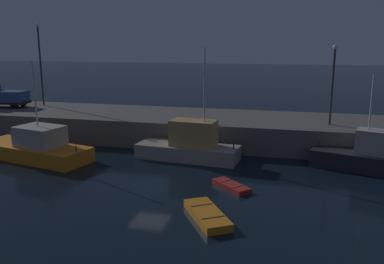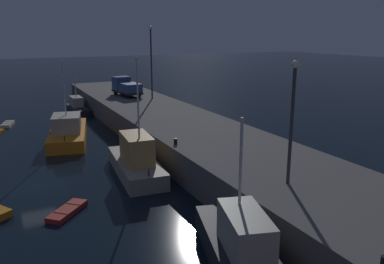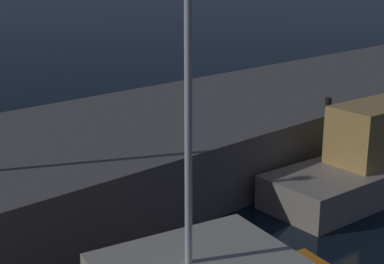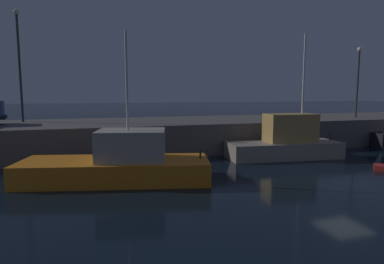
{
  "view_description": "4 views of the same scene",
  "coord_description": "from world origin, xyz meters",
  "px_view_note": "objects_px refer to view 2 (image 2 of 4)",
  "views": [
    {
      "loc": [
        9.22,
        -24.77,
        9.84
      ],
      "look_at": [
        0.07,
        12.06,
        1.3
      ],
      "focal_mm": 37.72,
      "sensor_mm": 36.0,
      "label": 1
    },
    {
      "loc": [
        28.94,
        -1.73,
        11.01
      ],
      "look_at": [
        -3.22,
        14.46,
        1.75
      ],
      "focal_mm": 36.15,
      "sensor_mm": 36.0,
      "label": 2
    },
    {
      "loc": [
        -17.87,
        -2.98,
        8.31
      ],
      "look_at": [
        -1.18,
        14.84,
        1.22
      ],
      "focal_mm": 53.48,
      "sensor_mm": 36.0,
      "label": 3
    },
    {
      "loc": [
        -13.04,
        -13.99,
        4.95
      ],
      "look_at": [
        -5.42,
        11.13,
        1.8
      ],
      "focal_mm": 30.06,
      "sensor_mm": 36.0,
      "label": 4
    }
  ],
  "objects_px": {
    "rowboat_blue_far": "(67,211)",
    "bollard_east": "(176,141)",
    "fishing_trawler_green": "(136,161)",
    "bollard_central": "(384,264)",
    "fishing_boat_white": "(243,255)",
    "fishing_boat_blue": "(68,131)",
    "dockworker": "(138,85)",
    "fishing_trawler_red": "(77,106)",
    "utility_truck": "(126,87)",
    "lamp_post_east": "(292,113)",
    "lamp_post_west": "(151,58)",
    "dinghy_orange_near": "(8,124)"
  },
  "relations": [
    {
      "from": "rowboat_blue_far",
      "to": "bollard_east",
      "type": "distance_m",
      "value": 9.84
    },
    {
      "from": "fishing_trawler_green",
      "to": "bollard_central",
      "type": "bearing_deg",
      "value": 7.87
    },
    {
      "from": "fishing_boat_white",
      "to": "bollard_central",
      "type": "distance_m",
      "value": 5.99
    },
    {
      "from": "fishing_boat_blue",
      "to": "dockworker",
      "type": "bearing_deg",
      "value": 138.1
    },
    {
      "from": "fishing_trawler_red",
      "to": "dockworker",
      "type": "height_order",
      "value": "fishing_trawler_red"
    },
    {
      "from": "utility_truck",
      "to": "bollard_central",
      "type": "bearing_deg",
      "value": -5.16
    },
    {
      "from": "utility_truck",
      "to": "dockworker",
      "type": "bearing_deg",
      "value": 138.11
    },
    {
      "from": "fishing_trawler_red",
      "to": "fishing_boat_blue",
      "type": "bearing_deg",
      "value": -14.01
    },
    {
      "from": "lamp_post_east",
      "to": "bollard_central",
      "type": "xyz_separation_m",
      "value": [
        8.32,
        -2.57,
        -3.87
      ]
    },
    {
      "from": "rowboat_blue_far",
      "to": "fishing_trawler_green",
      "type": "bearing_deg",
      "value": 126.38
    },
    {
      "from": "fishing_boat_white",
      "to": "lamp_post_east",
      "type": "distance_m",
      "value": 8.32
    },
    {
      "from": "utility_truck",
      "to": "lamp_post_west",
      "type": "bearing_deg",
      "value": 31.85
    },
    {
      "from": "fishing_boat_white",
      "to": "utility_truck",
      "type": "relative_size",
      "value": 1.71
    },
    {
      "from": "fishing_trawler_red",
      "to": "dockworker",
      "type": "xyz_separation_m",
      "value": [
        1.42,
        8.82,
        2.7
      ]
    },
    {
      "from": "lamp_post_east",
      "to": "fishing_trawler_green",
      "type": "bearing_deg",
      "value": -155.42
    },
    {
      "from": "fishing_boat_white",
      "to": "dockworker",
      "type": "bearing_deg",
      "value": 167.23
    },
    {
      "from": "fishing_trawler_red",
      "to": "fishing_trawler_green",
      "type": "height_order",
      "value": "fishing_trawler_green"
    },
    {
      "from": "dinghy_orange_near",
      "to": "dockworker",
      "type": "xyz_separation_m",
      "value": [
        -3.62,
        18.18,
        3.26
      ]
    },
    {
      "from": "fishing_boat_blue",
      "to": "rowboat_blue_far",
      "type": "distance_m",
      "value": 17.56
    },
    {
      "from": "fishing_trawler_red",
      "to": "dockworker",
      "type": "relative_size",
      "value": 4.51
    },
    {
      "from": "fishing_boat_blue",
      "to": "utility_truck",
      "type": "height_order",
      "value": "fishing_boat_blue"
    },
    {
      "from": "dinghy_orange_near",
      "to": "utility_truck",
      "type": "distance_m",
      "value": 15.74
    },
    {
      "from": "rowboat_blue_far",
      "to": "utility_truck",
      "type": "distance_m",
      "value": 31.24
    },
    {
      "from": "lamp_post_east",
      "to": "dockworker",
      "type": "xyz_separation_m",
      "value": [
        -38.61,
        4.25,
        -3.27
      ]
    },
    {
      "from": "lamp_post_east",
      "to": "utility_truck",
      "type": "distance_m",
      "value": 35.55
    },
    {
      "from": "rowboat_blue_far",
      "to": "utility_truck",
      "type": "height_order",
      "value": "utility_truck"
    },
    {
      "from": "rowboat_blue_far",
      "to": "lamp_post_east",
      "type": "xyz_separation_m",
      "value": [
        7.14,
        11.44,
        6.54
      ]
    },
    {
      "from": "fishing_boat_white",
      "to": "bollard_east",
      "type": "distance_m",
      "value": 13.93
    },
    {
      "from": "lamp_post_west",
      "to": "lamp_post_east",
      "type": "xyz_separation_m",
      "value": [
        31.61,
        -3.74,
        -1.19
      ]
    },
    {
      "from": "lamp_post_east",
      "to": "bollard_central",
      "type": "relative_size",
      "value": 11.62
    },
    {
      "from": "fishing_boat_blue",
      "to": "lamp_post_east",
      "type": "bearing_deg",
      "value": 19.1
    },
    {
      "from": "rowboat_blue_far",
      "to": "bollard_central",
      "type": "xyz_separation_m",
      "value": [
        15.46,
        8.87,
        2.67
      ]
    },
    {
      "from": "fishing_trawler_red",
      "to": "fishing_trawler_green",
      "type": "distance_m",
      "value": 28.39
    },
    {
      "from": "fishing_trawler_green",
      "to": "dinghy_orange_near",
      "type": "distance_m",
      "value": 24.9
    },
    {
      "from": "fishing_trawler_green",
      "to": "rowboat_blue_far",
      "type": "distance_m",
      "value": 7.66
    },
    {
      "from": "fishing_boat_blue",
      "to": "rowboat_blue_far",
      "type": "height_order",
      "value": "fishing_boat_blue"
    },
    {
      "from": "dockworker",
      "to": "bollard_east",
      "type": "xyz_separation_m",
      "value": [
        28.29,
        -6.74,
        -0.67
      ]
    },
    {
      "from": "dinghy_orange_near",
      "to": "rowboat_blue_far",
      "type": "distance_m",
      "value": 27.95
    },
    {
      "from": "fishing_boat_white",
      "to": "lamp_post_west",
      "type": "bearing_deg",
      "value": 165.56
    },
    {
      "from": "rowboat_blue_far",
      "to": "lamp_post_west",
      "type": "distance_m",
      "value": 29.81
    },
    {
      "from": "fishing_boat_white",
      "to": "utility_truck",
      "type": "height_order",
      "value": "fishing_boat_white"
    },
    {
      "from": "fishing_boat_white",
      "to": "dockworker",
      "type": "xyz_separation_m",
      "value": [
        -41.85,
        9.48,
        2.33
      ]
    },
    {
      "from": "rowboat_blue_far",
      "to": "dockworker",
      "type": "distance_m",
      "value": 35.31
    },
    {
      "from": "fishing_trawler_green",
      "to": "dockworker",
      "type": "distance_m",
      "value": 28.7
    },
    {
      "from": "lamp_post_east",
      "to": "lamp_post_west",
      "type": "bearing_deg",
      "value": 173.25
    },
    {
      "from": "fishing_boat_blue",
      "to": "bollard_east",
      "type": "xyz_separation_m",
      "value": [
        14.12,
        5.97,
        1.74
      ]
    },
    {
      "from": "fishing_trawler_green",
      "to": "lamp_post_west",
      "type": "height_order",
      "value": "lamp_post_west"
    },
    {
      "from": "fishing_trawler_red",
      "to": "dockworker",
      "type": "distance_m",
      "value": 9.34
    },
    {
      "from": "lamp_post_east",
      "to": "bollard_east",
      "type": "distance_m",
      "value": 11.32
    },
    {
      "from": "dinghy_orange_near",
      "to": "bollard_east",
      "type": "bearing_deg",
      "value": 24.88
    }
  ]
}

